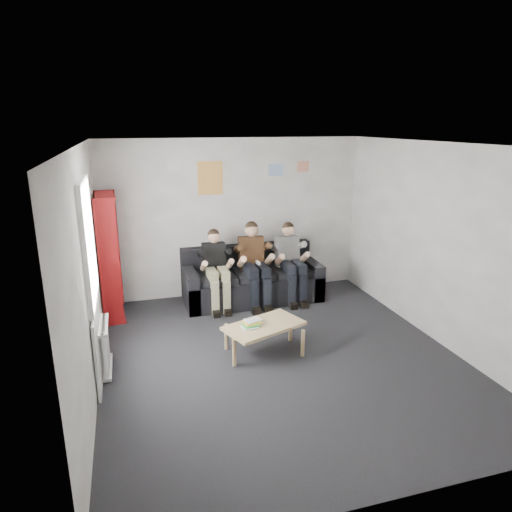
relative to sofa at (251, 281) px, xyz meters
The scene contains 14 objects.
room_shell 2.31m from the sofa, 95.22° to the right, with size 5.00×5.00×5.00m.
sofa is the anchor object (origin of this frame).
bookshelf 2.36m from the sofa, behind, with size 0.29×0.87×1.93m.
coffee_table 1.95m from the sofa, 100.65° to the right, with size 1.02×0.56×0.41m.
game_cases 1.99m from the sofa, 105.48° to the right, with size 0.28×0.25×0.07m.
person_left 0.75m from the sofa, 162.56° to the right, with size 0.37×0.79×1.29m.
person_middle 0.42m from the sofa, 90.00° to the right, with size 0.41×0.89×1.37m.
person_right 0.76m from the sofa, 17.62° to the right, with size 0.39×0.83×1.32m.
radiator 2.99m from the sofa, 141.44° to the right, with size 0.10×0.64×0.60m.
window 3.13m from the sofa, 142.31° to the right, with size 0.05×1.30×2.36m.
poster_large 1.88m from the sofa, 144.22° to the left, with size 0.42×0.01×0.55m, color #DDD64E.
poster_blue 1.96m from the sofa, 37.06° to the left, with size 0.25×0.01×0.20m, color #469AEF.
poster_pink 2.20m from the sofa, 21.78° to the left, with size 0.22×0.01×0.18m, color #CA3F94.
poster_sign 2.31m from the sofa, 160.36° to the left, with size 0.20×0.01×0.14m, color white.
Camera 1 is at (-1.78, -5.06, 2.94)m, focal length 32.00 mm.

